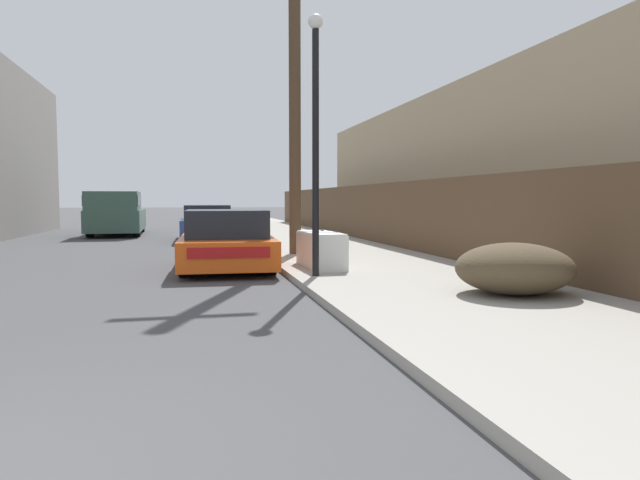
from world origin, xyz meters
TOP-DOWN VIEW (x-y plane):
  - sidewalk_curb at (5.30, 23.50)m, footprint 4.20×63.00m
  - discarded_fridge at (3.99, 8.27)m, footprint 0.68×1.78m
  - parked_sports_car_red at (2.19, 9.36)m, footprint 2.05×4.13m
  - car_parked_mid at (2.06, 18.21)m, footprint 1.88×4.37m
  - pickup_truck at (-1.50, 21.98)m, footprint 2.22×5.76m
  - utility_pole at (4.02, 11.20)m, footprint 1.80×0.29m
  - street_lamp at (3.60, 7.00)m, footprint 0.26×0.26m
  - brush_pile at (5.95, 4.45)m, footprint 1.69×1.57m
  - wooden_fence at (7.25, 15.14)m, footprint 0.08×33.70m
  - building_right_house at (11.75, 13.33)m, footprint 6.00×23.49m

SIDE VIEW (x-z plane):
  - sidewalk_curb at x=5.30m, z-range 0.00..0.12m
  - discarded_fridge at x=3.99m, z-range 0.11..0.83m
  - brush_pile at x=5.95m, z-range 0.12..0.86m
  - parked_sports_car_red at x=2.19m, z-range -0.06..1.20m
  - car_parked_mid at x=2.06m, z-range -0.03..1.25m
  - pickup_truck at x=-1.50m, z-range 0.00..1.79m
  - wooden_fence at x=7.25m, z-range 0.12..1.97m
  - building_right_house at x=11.75m, z-range 0.00..4.79m
  - street_lamp at x=3.60m, z-range 0.49..5.04m
  - utility_pole at x=4.02m, z-range 0.24..9.51m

